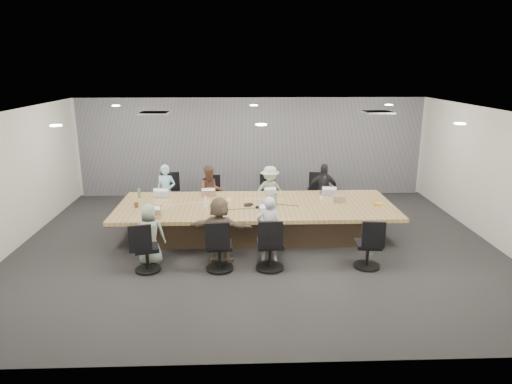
{
  "coord_description": "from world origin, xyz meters",
  "views": [
    {
      "loc": [
        -0.34,
        -9.02,
        3.67
      ],
      "look_at": [
        0.0,
        0.4,
        1.05
      ],
      "focal_mm": 32.0,
      "sensor_mm": 36.0,
      "label": 1
    }
  ],
  "objects_px": {
    "person_5": "(220,230)",
    "snack_packet": "(378,204)",
    "chair_6": "(270,248)",
    "person_4": "(150,234)",
    "chair_0": "(169,197)",
    "mug_brown": "(136,205)",
    "person_3": "(323,190)",
    "laptop_6": "(267,216)",
    "person_0": "(166,192)",
    "laptop_1": "(209,195)",
    "laptop_4": "(154,217)",
    "bottle_green_left": "(139,193)",
    "person_1": "(211,192)",
    "bottle_green_right": "(275,199)",
    "chair_7": "(368,248)",
    "chair_2": "(269,199)",
    "person_6": "(269,229)",
    "stapler": "(259,207)",
    "chair_4": "(147,252)",
    "chair_1": "(212,200)",
    "laptop_0": "(162,195)",
    "bottle_clear": "(206,201)",
    "chair_5": "(219,250)",
    "person_2": "(270,192)",
    "canvas_bag": "(339,199)",
    "laptop_5": "(221,216)",
    "laptop_2": "(271,194)",
    "conference_table": "(256,219)",
    "laptop_3": "(327,193)"
  },
  "relations": [
    {
      "from": "person_1",
      "to": "person_2",
      "type": "relative_size",
      "value": 1.01
    },
    {
      "from": "laptop_0",
      "to": "person_4",
      "type": "bearing_deg",
      "value": 93.16
    },
    {
      "from": "person_3",
      "to": "person_4",
      "type": "distance_m",
      "value": 4.65
    },
    {
      "from": "person_2",
      "to": "person_0",
      "type": "bearing_deg",
      "value": 168.26
    },
    {
      "from": "chair_0",
      "to": "bottle_green_right",
      "type": "xyz_separation_m",
      "value": [
        2.58,
        -1.73,
        0.44
      ]
    },
    {
      "from": "person_2",
      "to": "person_3",
      "type": "bearing_deg",
      "value": -11.74
    },
    {
      "from": "bottle_clear",
      "to": "laptop_3",
      "type": "bearing_deg",
      "value": 17.88
    },
    {
      "from": "chair_0",
      "to": "person_2",
      "type": "relative_size",
      "value": 0.67
    },
    {
      "from": "chair_0",
      "to": "person_1",
      "type": "height_order",
      "value": "person_1"
    },
    {
      "from": "laptop_5",
      "to": "chair_0",
      "type": "bearing_deg",
      "value": 123.23
    },
    {
      "from": "person_2",
      "to": "laptop_2",
      "type": "bearing_deg",
      "value": -101.74
    },
    {
      "from": "mug_brown",
      "to": "stapler",
      "type": "relative_size",
      "value": 0.76
    },
    {
      "from": "stapler",
      "to": "person_0",
      "type": "bearing_deg",
      "value": 142.41
    },
    {
      "from": "person_0",
      "to": "mug_brown",
      "type": "distance_m",
      "value": 1.52
    },
    {
      "from": "chair_6",
      "to": "laptop_5",
      "type": "xyz_separation_m",
      "value": [
        -0.93,
        0.9,
        0.34
      ]
    },
    {
      "from": "bottle_green_left",
      "to": "canvas_bag",
      "type": "xyz_separation_m",
      "value": [
        4.52,
        -0.44,
        -0.05
      ]
    },
    {
      "from": "chair_2",
      "to": "person_1",
      "type": "height_order",
      "value": "person_1"
    },
    {
      "from": "laptop_6",
      "to": "bottle_green_left",
      "type": "distance_m",
      "value": 3.17
    },
    {
      "from": "chair_1",
      "to": "laptop_2",
      "type": "bearing_deg",
      "value": 142.89
    },
    {
      "from": "chair_6",
      "to": "person_4",
      "type": "distance_m",
      "value": 2.3
    },
    {
      "from": "chair_4",
      "to": "person_5",
      "type": "relative_size",
      "value": 0.57
    },
    {
      "from": "chair_1",
      "to": "person_5",
      "type": "height_order",
      "value": "person_5"
    },
    {
      "from": "person_1",
      "to": "laptop_1",
      "type": "height_order",
      "value": "person_1"
    },
    {
      "from": "chair_6",
      "to": "person_0",
      "type": "xyz_separation_m",
      "value": [
        -2.36,
        3.05,
        0.26
      ]
    },
    {
      "from": "chair_5",
      "to": "laptop_6",
      "type": "distance_m",
      "value": 1.34
    },
    {
      "from": "chair_0",
      "to": "mug_brown",
      "type": "bearing_deg",
      "value": 68.97
    },
    {
      "from": "chair_1",
      "to": "bottle_clear",
      "type": "distance_m",
      "value": 1.87
    },
    {
      "from": "chair_6",
      "to": "laptop_3",
      "type": "distance_m",
      "value": 2.95
    },
    {
      "from": "bottle_clear",
      "to": "person_5",
      "type": "bearing_deg",
      "value": -74.16
    },
    {
      "from": "person_3",
      "to": "person_4",
      "type": "xyz_separation_m",
      "value": [
        -3.78,
        -2.7,
        -0.08
      ]
    },
    {
      "from": "person_1",
      "to": "bottle_green_right",
      "type": "height_order",
      "value": "person_1"
    },
    {
      "from": "chair_2",
      "to": "laptop_0",
      "type": "bearing_deg",
      "value": 27.32
    },
    {
      "from": "laptop_2",
      "to": "person_5",
      "type": "bearing_deg",
      "value": 47.91
    },
    {
      "from": "person_3",
      "to": "laptop_6",
      "type": "bearing_deg",
      "value": -120.57
    },
    {
      "from": "mug_brown",
      "to": "canvas_bag",
      "type": "distance_m",
      "value": 4.44
    },
    {
      "from": "chair_1",
      "to": "mug_brown",
      "type": "distance_m",
      "value": 2.39
    },
    {
      "from": "chair_7",
      "to": "mug_brown",
      "type": "height_order",
      "value": "mug_brown"
    },
    {
      "from": "chair_1",
      "to": "chair_5",
      "type": "distance_m",
      "value": 3.42
    },
    {
      "from": "person_1",
      "to": "person_6",
      "type": "distance_m",
      "value": 2.98
    },
    {
      "from": "laptop_6",
      "to": "bottle_green_left",
      "type": "bearing_deg",
      "value": 148.53
    },
    {
      "from": "laptop_4",
      "to": "bottle_green_left",
      "type": "relative_size",
      "value": 1.24
    },
    {
      "from": "laptop_2",
      "to": "stapler",
      "type": "height_order",
      "value": "stapler"
    },
    {
      "from": "bottle_green_right",
      "to": "chair_1",
      "type": "bearing_deg",
      "value": 130.69
    },
    {
      "from": "person_6",
      "to": "person_1",
      "type": "bearing_deg",
      "value": -59.71
    },
    {
      "from": "snack_packet",
      "to": "conference_table",
      "type": "bearing_deg",
      "value": 176.87
    },
    {
      "from": "mug_brown",
      "to": "stapler",
      "type": "distance_m",
      "value": 2.62
    },
    {
      "from": "person_0",
      "to": "laptop_1",
      "type": "distance_m",
      "value": 1.23
    },
    {
      "from": "chair_2",
      "to": "stapler",
      "type": "height_order",
      "value": "stapler"
    },
    {
      "from": "laptop_5",
      "to": "mug_brown",
      "type": "xyz_separation_m",
      "value": [
        -1.83,
        0.69,
        0.05
      ]
    },
    {
      "from": "person_5",
      "to": "snack_packet",
      "type": "height_order",
      "value": "person_5"
    }
  ]
}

